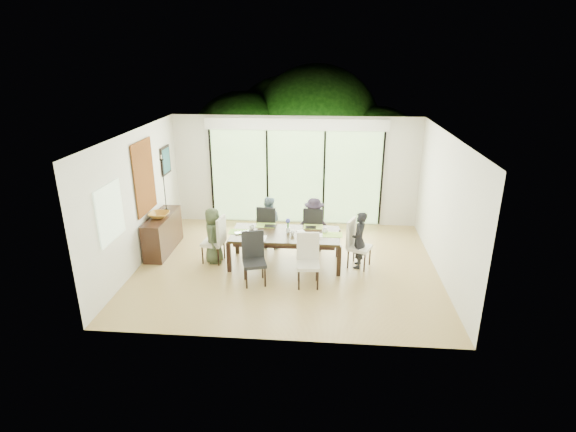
# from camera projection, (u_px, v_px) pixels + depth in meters

# --- Properties ---
(floor) EXTENTS (6.00, 5.00, 0.01)m
(floor) POSITION_uv_depth(u_px,v_px,m) (287.00, 266.00, 9.17)
(floor) COLOR olive
(floor) RESTS_ON ground
(ceiling) EXTENTS (6.00, 5.00, 0.01)m
(ceiling) POSITION_uv_depth(u_px,v_px,m) (287.00, 134.00, 8.23)
(ceiling) COLOR white
(ceiling) RESTS_ON wall_back
(wall_back) EXTENTS (6.00, 0.02, 2.70)m
(wall_back) POSITION_uv_depth(u_px,v_px,m) (296.00, 171.00, 11.05)
(wall_back) COLOR silver
(wall_back) RESTS_ON floor
(wall_front) EXTENTS (6.00, 0.02, 2.70)m
(wall_front) POSITION_uv_depth(u_px,v_px,m) (272.00, 260.00, 6.36)
(wall_front) COLOR beige
(wall_front) RESTS_ON floor
(wall_left) EXTENTS (0.02, 5.00, 2.70)m
(wall_left) POSITION_uv_depth(u_px,v_px,m) (137.00, 199.00, 8.94)
(wall_left) COLOR silver
(wall_left) RESTS_ON floor
(wall_right) EXTENTS (0.02, 5.00, 2.70)m
(wall_right) POSITION_uv_depth(u_px,v_px,m) (446.00, 208.00, 8.47)
(wall_right) COLOR silver
(wall_right) RESTS_ON floor
(glass_doors) EXTENTS (4.20, 0.02, 2.30)m
(glass_doors) POSITION_uv_depth(u_px,v_px,m) (296.00, 177.00, 11.06)
(glass_doors) COLOR #598C3F
(glass_doors) RESTS_ON wall_back
(blinds_header) EXTENTS (4.40, 0.06, 0.28)m
(blinds_header) POSITION_uv_depth(u_px,v_px,m) (296.00, 124.00, 10.60)
(blinds_header) COLOR white
(blinds_header) RESTS_ON wall_back
(mullion_a) EXTENTS (0.05, 0.04, 2.30)m
(mullion_a) POSITION_uv_depth(u_px,v_px,m) (212.00, 176.00, 11.22)
(mullion_a) COLOR black
(mullion_a) RESTS_ON wall_back
(mullion_b) EXTENTS (0.05, 0.04, 2.30)m
(mullion_b) POSITION_uv_depth(u_px,v_px,m) (267.00, 177.00, 11.11)
(mullion_b) COLOR black
(mullion_b) RESTS_ON wall_back
(mullion_c) EXTENTS (0.05, 0.04, 2.30)m
(mullion_c) POSITION_uv_depth(u_px,v_px,m) (324.00, 178.00, 11.00)
(mullion_c) COLOR black
(mullion_c) RESTS_ON wall_back
(mullion_d) EXTENTS (0.05, 0.04, 2.30)m
(mullion_d) POSITION_uv_depth(u_px,v_px,m) (382.00, 179.00, 10.89)
(mullion_d) COLOR black
(mullion_d) RESTS_ON wall_back
(side_window) EXTENTS (0.02, 0.90, 1.00)m
(side_window) POSITION_uv_depth(u_px,v_px,m) (110.00, 213.00, 7.76)
(side_window) COLOR #8CAD7F
(side_window) RESTS_ON wall_left
(deck) EXTENTS (6.00, 1.80, 0.10)m
(deck) POSITION_uv_depth(u_px,v_px,m) (298.00, 212.00, 12.37)
(deck) COLOR #4F3522
(deck) RESTS_ON ground
(rail_top) EXTENTS (6.00, 0.08, 0.06)m
(rail_top) POSITION_uv_depth(u_px,v_px,m) (299.00, 183.00, 12.91)
(rail_top) COLOR brown
(rail_top) RESTS_ON deck
(foliage_left) EXTENTS (3.20, 3.20, 3.20)m
(foliage_left) POSITION_uv_depth(u_px,v_px,m) (243.00, 145.00, 13.67)
(foliage_left) COLOR #14380F
(foliage_left) RESTS_ON ground
(foliage_mid) EXTENTS (4.00, 4.00, 4.00)m
(foliage_mid) POSITION_uv_depth(u_px,v_px,m) (316.00, 131.00, 13.94)
(foliage_mid) COLOR #14380F
(foliage_mid) RESTS_ON ground
(foliage_right) EXTENTS (2.80, 2.80, 2.80)m
(foliage_right) POSITION_uv_depth(u_px,v_px,m) (376.00, 154.00, 13.24)
(foliage_right) COLOR #14380F
(foliage_right) RESTS_ON ground
(foliage_far) EXTENTS (3.60, 3.60, 3.60)m
(foliage_far) POSITION_uv_depth(u_px,v_px,m) (286.00, 132.00, 14.73)
(foliage_far) COLOR #14380F
(foliage_far) RESTS_ON ground
(table_top) EXTENTS (2.17, 1.00, 0.05)m
(table_top) POSITION_uv_depth(u_px,v_px,m) (285.00, 235.00, 9.05)
(table_top) COLOR black
(table_top) RESTS_ON floor
(table_apron) EXTENTS (1.99, 0.81, 0.09)m
(table_apron) POSITION_uv_depth(u_px,v_px,m) (285.00, 238.00, 9.08)
(table_apron) COLOR black
(table_apron) RESTS_ON floor
(table_leg_fl) EXTENTS (0.08, 0.08, 0.62)m
(table_leg_fl) POSITION_uv_depth(u_px,v_px,m) (229.00, 257.00, 8.85)
(table_leg_fl) COLOR black
(table_leg_fl) RESTS_ON floor
(table_leg_fr) EXTENTS (0.08, 0.08, 0.62)m
(table_leg_fr) POSITION_uv_depth(u_px,v_px,m) (339.00, 261.00, 8.68)
(table_leg_fr) COLOR black
(table_leg_fr) RESTS_ON floor
(table_leg_bl) EXTENTS (0.08, 0.08, 0.62)m
(table_leg_bl) POSITION_uv_depth(u_px,v_px,m) (237.00, 240.00, 9.65)
(table_leg_bl) COLOR black
(table_leg_bl) RESTS_ON floor
(table_leg_br) EXTENTS (0.08, 0.08, 0.62)m
(table_leg_br) POSITION_uv_depth(u_px,v_px,m) (338.00, 243.00, 9.48)
(table_leg_br) COLOR black
(table_leg_br) RESTS_ON floor
(chair_left_end) EXTENTS (0.47, 0.47, 1.00)m
(chair_left_end) POSITION_uv_depth(u_px,v_px,m) (213.00, 239.00, 9.22)
(chair_left_end) COLOR beige
(chair_left_end) RESTS_ON floor
(chair_right_end) EXTENTS (0.54, 0.54, 1.00)m
(chair_right_end) POSITION_uv_depth(u_px,v_px,m) (360.00, 244.00, 8.98)
(chair_right_end) COLOR white
(chair_right_end) RESTS_ON floor
(chair_far_left) EXTENTS (0.47, 0.47, 1.00)m
(chair_far_left) POSITION_uv_depth(u_px,v_px,m) (269.00, 226.00, 9.93)
(chair_far_left) COLOR black
(chair_far_left) RESTS_ON floor
(chair_far_right) EXTENTS (0.45, 0.45, 1.00)m
(chair_far_right) POSITION_uv_depth(u_px,v_px,m) (314.00, 227.00, 9.85)
(chair_far_right) COLOR black
(chair_far_right) RESTS_ON floor
(chair_near_left) EXTENTS (0.51, 0.51, 1.00)m
(chair_near_left) POSITION_uv_depth(u_px,v_px,m) (254.00, 259.00, 8.33)
(chair_near_left) COLOR black
(chair_near_left) RESTS_ON floor
(chair_near_right) EXTENTS (0.45, 0.45, 1.00)m
(chair_near_right) POSITION_uv_depth(u_px,v_px,m) (308.00, 261.00, 8.25)
(chair_near_right) COLOR silver
(chair_near_right) RESTS_ON floor
(person_left_end) EXTENTS (0.34, 0.55, 1.17)m
(person_left_end) POSITION_uv_depth(u_px,v_px,m) (213.00, 235.00, 9.19)
(person_left_end) COLOR #3B472F
(person_left_end) RESTS_ON floor
(person_right_end) EXTENTS (0.40, 0.58, 1.17)m
(person_right_end) POSITION_uv_depth(u_px,v_px,m) (359.00, 240.00, 8.96)
(person_right_end) COLOR black
(person_right_end) RESTS_ON floor
(person_far_left) EXTENTS (0.56, 0.36, 1.17)m
(person_far_left) POSITION_uv_depth(u_px,v_px,m) (268.00, 222.00, 9.88)
(person_far_left) COLOR #708FA1
(person_far_left) RESTS_ON floor
(person_far_right) EXTENTS (0.58, 0.40, 1.17)m
(person_far_right) POSITION_uv_depth(u_px,v_px,m) (314.00, 224.00, 9.80)
(person_far_right) COLOR #271F2F
(person_far_right) RESTS_ON floor
(placemat_left) EXTENTS (0.40, 0.29, 0.01)m
(placemat_left) POSITION_uv_depth(u_px,v_px,m) (239.00, 232.00, 9.11)
(placemat_left) COLOR #82B741
(placemat_left) RESTS_ON table_top
(placemat_right) EXTENTS (0.40, 0.29, 0.01)m
(placemat_right) POSITION_uv_depth(u_px,v_px,m) (333.00, 235.00, 8.96)
(placemat_right) COLOR #8FBE43
(placemat_right) RESTS_ON table_top
(placemat_far_l) EXTENTS (0.40, 0.29, 0.01)m
(placemat_far_l) POSITION_uv_depth(u_px,v_px,m) (266.00, 225.00, 9.45)
(placemat_far_l) COLOR #8BB540
(placemat_far_l) RESTS_ON table_top
(placemat_far_r) EXTENTS (0.40, 0.29, 0.01)m
(placemat_far_r) POSITION_uv_depth(u_px,v_px,m) (313.00, 227.00, 9.37)
(placemat_far_r) COLOR #90B03E
(placemat_far_r) RESTS_ON table_top
(placemat_paper) EXTENTS (0.40, 0.29, 0.01)m
(placemat_paper) POSITION_uv_depth(u_px,v_px,m) (256.00, 238.00, 8.80)
(placemat_paper) COLOR white
(placemat_paper) RESTS_ON table_top
(tablet_far_l) EXTENTS (0.24, 0.16, 0.01)m
(tablet_far_l) POSITION_uv_depth(u_px,v_px,m) (270.00, 226.00, 9.39)
(tablet_far_l) COLOR black
(tablet_far_l) RESTS_ON table_top
(tablet_far_r) EXTENTS (0.22, 0.15, 0.01)m
(tablet_far_r) POSITION_uv_depth(u_px,v_px,m) (311.00, 227.00, 9.32)
(tablet_far_r) COLOR black
(tablet_far_r) RESTS_ON table_top
(papers) EXTENTS (0.27, 0.20, 0.00)m
(papers) POSITION_uv_depth(u_px,v_px,m) (320.00, 235.00, 8.94)
(papers) COLOR white
(papers) RESTS_ON table_top
(platter_base) EXTENTS (0.24, 0.24, 0.02)m
(platter_base) POSITION_uv_depth(u_px,v_px,m) (256.00, 237.00, 8.80)
(platter_base) COLOR white
(platter_base) RESTS_ON table_top
(platter_snacks) EXTENTS (0.18, 0.18, 0.01)m
(platter_snacks) POSITION_uv_depth(u_px,v_px,m) (256.00, 237.00, 8.79)
(platter_snacks) COLOR orange
(platter_snacks) RESTS_ON table_top
(vase) EXTENTS (0.07, 0.07, 0.11)m
(vase) POSITION_uv_depth(u_px,v_px,m) (288.00, 230.00, 9.06)
(vase) COLOR silver
(vase) RESTS_ON table_top
(hyacinth_stems) EXTENTS (0.04, 0.04, 0.14)m
(hyacinth_stems) POSITION_uv_depth(u_px,v_px,m) (288.00, 225.00, 9.02)
(hyacinth_stems) COLOR #337226
(hyacinth_stems) RESTS_ON table_top
(hyacinth_blooms) EXTENTS (0.10, 0.10, 0.10)m
(hyacinth_blooms) POSITION_uv_depth(u_px,v_px,m) (288.00, 221.00, 8.99)
(hyacinth_blooms) COLOR #4447AB
(hyacinth_blooms) RESTS_ON table_top
(laptop) EXTENTS (0.35, 0.30, 0.02)m
(laptop) POSITION_uv_depth(u_px,v_px,m) (243.00, 233.00, 9.01)
(laptop) COLOR silver
(laptop) RESTS_ON table_top
(cup_a) EXTENTS (0.16, 0.16, 0.09)m
(cup_a) POSITION_uv_depth(u_px,v_px,m) (252.00, 227.00, 9.22)
(cup_a) COLOR white
(cup_a) RESTS_ON table_top
(cup_b) EXTENTS (0.12, 0.12, 0.08)m
(cup_b) POSITION_uv_depth(u_px,v_px,m) (292.00, 234.00, 8.92)
(cup_b) COLOR white
(cup_b) RESTS_ON table_top
(cup_c) EXTENTS (0.11, 0.11, 0.09)m
(cup_c) POSITION_uv_depth(u_px,v_px,m) (325.00, 231.00, 9.05)
(cup_c) COLOR white
(cup_c) RESTS_ON table_top
(book) EXTENTS (0.22, 0.25, 0.02)m
(book) POSITION_uv_depth(u_px,v_px,m) (298.00, 232.00, 9.06)
(book) COLOR white
(book) RESTS_ON table_top
(sideboard) EXTENTS (0.41, 1.45, 0.81)m
(sideboard) POSITION_uv_depth(u_px,v_px,m) (163.00, 233.00, 9.76)
(sideboard) COLOR black
(sideboard) RESTS_ON floor
(bowl) EXTENTS (0.43, 0.43, 0.10)m
(bowl) POSITION_uv_depth(u_px,v_px,m) (159.00, 215.00, 9.51)
(bowl) COLOR #9B6921
(bowl) RESTS_ON sideboard
(candlestick_base) EXTENTS (0.09, 0.09, 0.04)m
(candlestick_base) POSITION_uv_depth(u_px,v_px,m) (166.00, 209.00, 9.94)
(candlestick_base) COLOR black
(candlestick_base) RESTS_ON sideboard
(candlestick_shaft) EXTENTS (0.02, 0.02, 1.13)m
(candlestick_shaft) POSITION_uv_depth(u_px,v_px,m) (164.00, 185.00, 9.74)
(candlestick_shaft) COLOR black
(candlestick_shaft) RESTS_ON sideboard
(candlestick_pan) EXTENTS (0.09, 0.09, 0.03)m
(candlestick_pan) POSITION_uv_depth(u_px,v_px,m) (161.00, 160.00, 9.55)
(candlestick_pan) COLOR black
(candlestick_pan) RESTS_ON sideboard
(candle) EXTENTS (0.03, 0.03, 0.09)m
(candle) POSITION_uv_depth(u_px,v_px,m) (161.00, 157.00, 9.53)
(candle) COLOR silver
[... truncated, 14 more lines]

